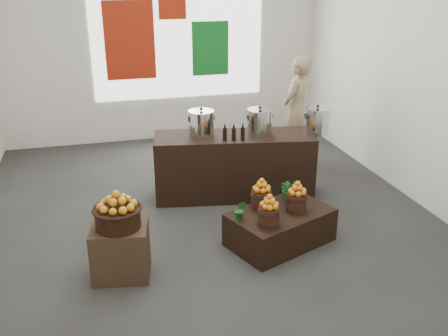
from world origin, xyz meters
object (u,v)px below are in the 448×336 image
object	(u,v)px
counter	(234,166)
stock_pot_center	(260,123)
wicker_basket	(118,218)
shopper	(296,111)
stock_pot_left	(201,124)
crate	(121,251)
stock_pot_right	(317,121)
display_table	(280,227)

from	to	relation	value
counter	stock_pot_center	world-z (taller)	stock_pot_center
wicker_basket	stock_pot_center	size ratio (longest dim) A/B	1.36
stock_pot_center	shopper	size ratio (longest dim) A/B	0.19
wicker_basket	shopper	xyz separation A→B (m)	(3.12, 2.71, 0.21)
wicker_basket	stock_pot_left	size ratio (longest dim) A/B	1.36
wicker_basket	counter	bearing A→B (deg)	43.81
stock_pot_center	shopper	distance (m)	1.51
crate	wicker_basket	size ratio (longest dim) A/B	1.25
shopper	counter	bearing A→B (deg)	-4.30
stock_pot_right	stock_pot_center	bearing A→B (deg)	169.93
counter	stock_pot_left	size ratio (longest dim) A/B	6.47
counter	shopper	distance (m)	1.77
counter	stock_pot_center	bearing A→B (deg)	0.00
wicker_basket	counter	distance (m)	2.44
wicker_basket	stock_pot_center	bearing A→B (deg)	37.54
stock_pot_center	stock_pot_right	bearing A→B (deg)	-10.07
display_table	counter	world-z (taller)	counter
crate	stock_pot_center	bearing A→B (deg)	37.54
stock_pot_center	stock_pot_right	xyz separation A→B (m)	(0.81, -0.14, 0.00)
stock_pot_right	shopper	world-z (taller)	shopper
wicker_basket	stock_pot_right	bearing A→B (deg)	26.85
counter	stock_pot_center	size ratio (longest dim) A/B	6.47
wicker_basket	counter	world-z (taller)	counter
counter	wicker_basket	bearing A→B (deg)	-126.12
counter	stock_pot_left	bearing A→B (deg)	-180.00
counter	display_table	bearing A→B (deg)	-73.89
stock_pot_left	stock_pot_right	distance (m)	1.64
stock_pot_left	shopper	bearing A→B (deg)	27.44
crate	stock_pot_left	bearing A→B (deg)	53.62
display_table	stock_pot_center	xyz separation A→B (m)	(0.20, 1.42, 0.89)
wicker_basket	stock_pot_center	world-z (taller)	stock_pot_center
counter	stock_pot_left	distance (m)	0.79
stock_pot_right	shopper	size ratio (longest dim) A/B	0.19
stock_pot_center	shopper	world-z (taller)	shopper
counter	shopper	bearing A→B (deg)	46.94
display_table	stock_pot_left	xyz separation A→B (m)	(-0.61, 1.56, 0.89)
stock_pot_left	stock_pot_right	world-z (taller)	same
counter	shopper	world-z (taller)	shopper
crate	stock_pot_center	size ratio (longest dim) A/B	1.70
stock_pot_left	wicker_basket	bearing A→B (deg)	-126.38
counter	stock_pot_left	xyz separation A→B (m)	(-0.45, 0.08, 0.64)
crate	stock_pot_right	world-z (taller)	stock_pot_right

